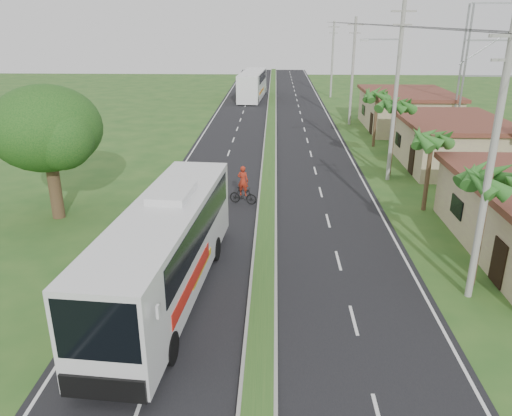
{
  "coord_description": "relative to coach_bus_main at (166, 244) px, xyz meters",
  "views": [
    {
      "loc": [
        0.4,
        -16.33,
        10.74
      ],
      "look_at": [
        -0.49,
        7.18,
        1.8
      ],
      "focal_mm": 35.0,
      "sensor_mm": 36.0,
      "label": 1
    }
  ],
  "objects": [
    {
      "name": "shop_far",
      "position": [
        17.86,
        34.43,
        -0.4
      ],
      "size": [
        8.6,
        11.6,
        3.82
      ],
      "color": "tan",
      "rests_on": "ground"
    },
    {
      "name": "lane_edge_left",
      "position": [
        -2.84,
        18.43,
        -2.33
      ],
      "size": [
        0.12,
        160.0,
        0.01
      ],
      "primitive_type": "cube",
      "color": "silver",
      "rests_on": "ground"
    },
    {
      "name": "coach_bus_far",
      "position": [
        1.02,
        54.58,
        -0.17
      ],
      "size": [
        3.71,
        13.22,
        3.8
      ],
      "rotation": [
        0.0,
        0.0,
        -0.07
      ],
      "color": "white",
      "rests_on": "ground"
    },
    {
      "name": "motorcyclist",
      "position": [
        2.37,
        11.06,
        -1.43
      ],
      "size": [
        1.84,
        0.99,
        2.43
      ],
      "rotation": [
        0.0,
        0.0,
        -0.3
      ],
      "color": "black",
      "rests_on": "ground"
    },
    {
      "name": "utility_pole_b",
      "position": [
        12.33,
        16.43,
        3.93
      ],
      "size": [
        3.2,
        0.28,
        12.0
      ],
      "color": "gray",
      "rests_on": "ground"
    },
    {
      "name": "road_asphalt",
      "position": [
        3.86,
        18.43,
        -2.32
      ],
      "size": [
        14.0,
        160.0,
        0.02
      ],
      "primitive_type": "cube",
      "color": "black",
      "rests_on": "ground"
    },
    {
      "name": "palm_verge_a",
      "position": [
        12.86,
        1.43,
        2.41
      ],
      "size": [
        2.4,
        2.4,
        5.45
      ],
      "color": "#473321",
      "rests_on": "ground"
    },
    {
      "name": "lane_edge_right",
      "position": [
        10.56,
        18.43,
        -2.33
      ],
      "size": [
        0.12,
        160.0,
        0.01
      ],
      "primitive_type": "cube",
      "color": "silver",
      "rests_on": "ground"
    },
    {
      "name": "ground",
      "position": [
        3.86,
        -1.57,
        -2.33
      ],
      "size": [
        180.0,
        180.0,
        0.0
      ],
      "primitive_type": "plane",
      "color": "#27521E",
      "rests_on": "ground"
    },
    {
      "name": "palm_verge_d",
      "position": [
        13.16,
        26.43,
        2.22
      ],
      "size": [
        2.4,
        2.4,
        5.25
      ],
      "color": "#473321",
      "rests_on": "ground"
    },
    {
      "name": "palm_verge_c",
      "position": [
        12.66,
        17.43,
        2.79
      ],
      "size": [
        2.4,
        2.4,
        5.85
      ],
      "color": "#473321",
      "rests_on": "ground"
    },
    {
      "name": "shade_tree",
      "position": [
        -8.25,
        8.44,
        2.7
      ],
      "size": [
        6.3,
        6.0,
        7.54
      ],
      "color": "#473321",
      "rests_on": "ground"
    },
    {
      "name": "utility_pole_d",
      "position": [
        12.36,
        56.43,
        3.09
      ],
      "size": [
        1.6,
        0.28,
        10.5
      ],
      "color": "gray",
      "rests_on": "ground"
    },
    {
      "name": "utility_pole_a",
      "position": [
        12.36,
        0.43,
        3.35
      ],
      "size": [
        1.6,
        0.28,
        11.0
      ],
      "color": "gray",
      "rests_on": "ground"
    },
    {
      "name": "median_strip",
      "position": [
        3.86,
        18.43,
        -2.22
      ],
      "size": [
        1.2,
        160.0,
        0.18
      ],
      "color": "gray",
      "rests_on": "ground"
    },
    {
      "name": "utility_pole_c",
      "position": [
        12.36,
        36.43,
        3.35
      ],
      "size": [
        1.6,
        0.28,
        11.0
      ],
      "color": "gray",
      "rests_on": "ground"
    },
    {
      "name": "palm_verge_b",
      "position": [
        13.26,
        10.43,
        2.03
      ],
      "size": [
        2.4,
        2.4,
        5.05
      ],
      "color": "#473321",
      "rests_on": "ground"
    },
    {
      "name": "shop_mid",
      "position": [
        17.86,
        20.43,
        -0.47
      ],
      "size": [
        7.6,
        10.6,
        3.67
      ],
      "color": "tan",
      "rests_on": "ground"
    },
    {
      "name": "coach_bus_main",
      "position": [
        0.0,
        0.0,
        0.0
      ],
      "size": [
        3.79,
        13.27,
        4.23
      ],
      "rotation": [
        0.0,
        0.0,
        -0.08
      ],
      "color": "silver",
      "rests_on": "ground"
    }
  ]
}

